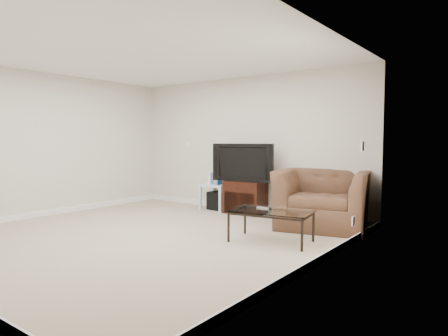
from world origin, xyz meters
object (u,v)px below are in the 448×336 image
Objects in this scene: television at (245,162)px; coffee_table at (271,226)px; tv_stand at (246,197)px; subwoofer at (219,200)px; side_table at (217,197)px; recliner at (323,189)px.

coffee_table is (1.40, -1.48, -0.73)m from television.
tv_stand reaches higher than subwoofer.
television is 2.15× the size of side_table.
subwoofer is (-0.64, 0.02, -0.12)m from tv_stand.
television is 3.22× the size of subwoofer.
recliner reaches higher than side_table.
television is 1.64m from recliner.
subwoofer is at bearing 38.18° from side_table.
recliner is at bearing -17.05° from television.
side_table is at bearing 176.45° from tv_stand.
television reaches higher than coffee_table.
television reaches higher than side_table.
recliner reaches higher than coffee_table.
subwoofer is (-0.64, 0.05, -0.76)m from television.
tv_stand is at bearing 0.00° from side_table.
recliner reaches higher than subwoofer.
coffee_table is at bearing -36.06° from side_table.
recliner is 1.31m from coffee_table.
coffee_table is (1.40, -1.51, -0.09)m from tv_stand.
tv_stand is 0.67× the size of coffee_table.
television is at bearing -2.52° from side_table.
side_table reaches higher than subwoofer.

